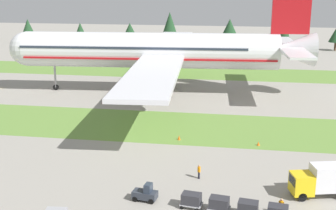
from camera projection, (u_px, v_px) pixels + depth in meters
grass_strip_near at (201, 128)px, 72.08m from camera, size 320.00×16.49×0.01m
grass_strip_far at (217, 73)px, 114.90m from camera, size 320.00×16.49×0.01m
airliner at (158, 50)px, 92.98m from camera, size 62.85×77.65×24.72m
baggage_tug at (146, 194)px, 48.09m from camera, size 2.76×1.66×1.97m
cargo_dolly_lead at (191, 199)px, 46.62m from camera, size 2.39×1.80×1.55m
cargo_dolly_second at (219, 203)px, 45.78m from camera, size 2.39×1.80×1.55m
cargo_dolly_third at (248, 207)px, 44.94m from camera, size 2.39×1.80×1.55m
catering_truck at (324, 179)px, 48.83m from camera, size 7.30×3.89×3.58m
ground_crew_marshaller at (199, 171)px, 53.49m from camera, size 0.36×0.54×1.74m
ground_crew_loader at (281, 206)px, 45.24m from camera, size 0.51×0.36×1.74m
taxiway_marker_0 at (179, 137)px, 66.71m from camera, size 0.44×0.44×0.69m
taxiway_marker_1 at (258, 143)px, 64.42m from camera, size 0.44×0.44×0.59m
distant_tree_line at (261, 29)px, 156.98m from camera, size 186.89×10.39×11.89m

